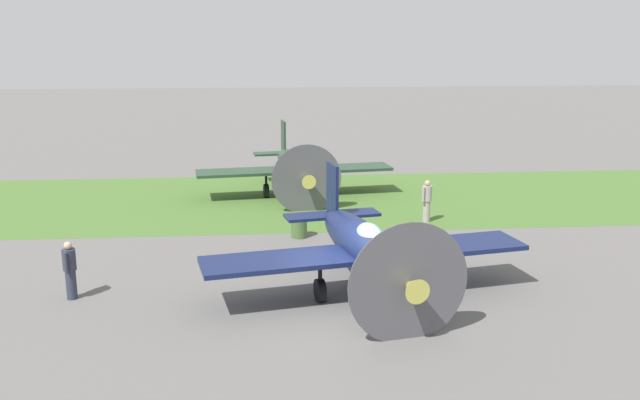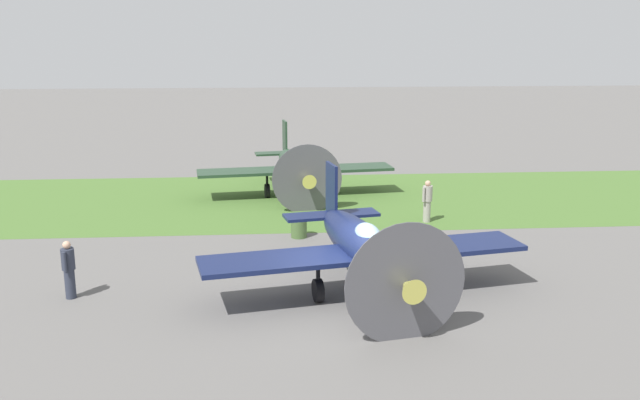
# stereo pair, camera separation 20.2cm
# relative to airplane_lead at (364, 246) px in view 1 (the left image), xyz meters

# --- Properties ---
(ground_plane) EXTENTS (160.00, 160.00, 0.00)m
(ground_plane) POSITION_rel_airplane_lead_xyz_m (0.99, 0.73, -1.45)
(ground_plane) COLOR #605E5B
(grass_verge) EXTENTS (120.00, 11.00, 0.01)m
(grass_verge) POSITION_rel_airplane_lead_xyz_m (0.99, -11.86, -1.44)
(grass_verge) COLOR #476B2D
(grass_verge) RESTS_ON ground
(airplane_lead) EXTENTS (9.75, 7.78, 3.45)m
(airplane_lead) POSITION_rel_airplane_lead_xyz_m (0.00, 0.00, 0.00)
(airplane_lead) COLOR #141E47
(airplane_lead) RESTS_ON ground
(airplane_wingman) EXTENTS (9.31, 7.39, 3.30)m
(airplane_wingman) POSITION_rel_airplane_lead_xyz_m (1.47, -12.91, -0.06)
(airplane_wingman) COLOR #233D28
(airplane_wingman) RESTS_ON ground
(ground_crew_chief) EXTENTS (0.50, 0.46, 1.73)m
(ground_crew_chief) POSITION_rel_airplane_lead_xyz_m (-3.68, -7.61, -0.53)
(ground_crew_chief) COLOR #9E998E
(ground_crew_chief) RESTS_ON ground
(ground_crew_mechanic) EXTENTS (0.38, 0.63, 1.73)m
(ground_crew_mechanic) POSITION_rel_airplane_lead_xyz_m (8.52, -0.20, -0.53)
(ground_crew_mechanic) COLOR #2D3342
(ground_crew_mechanic) RESTS_ON ground
(fuel_drum) EXTENTS (0.60, 0.60, 0.90)m
(fuel_drum) POSITION_rel_airplane_lead_xyz_m (1.62, -5.83, -1.00)
(fuel_drum) COLOR #476633
(fuel_drum) RESTS_ON ground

